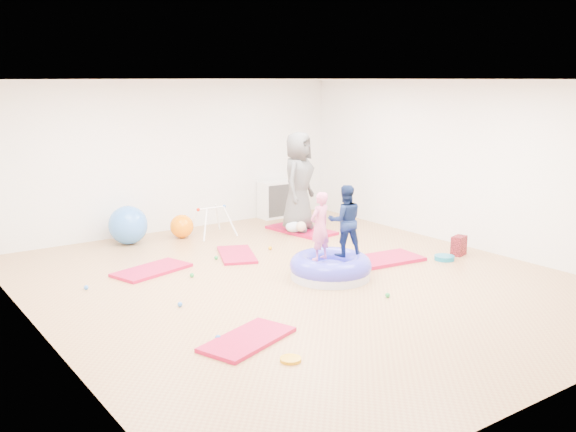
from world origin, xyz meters
TOP-DOWN VIEW (x-y plane):
  - room at (0.00, 0.00)m, footprint 7.01×8.01m
  - gym_mat_front_left at (-1.73, -1.37)m, footprint 1.22×0.89m
  - gym_mat_mid_left at (-1.51, 1.68)m, footprint 1.25×0.87m
  - gym_mat_center_back at (-0.03, 1.69)m, footprint 0.90×1.18m
  - gym_mat_right at (1.65, 0.10)m, footprint 1.39×0.80m
  - gym_mat_rear_right at (1.84, 2.45)m, footprint 0.83×1.40m
  - inflatable_cushion at (0.47, -0.09)m, footprint 1.18×1.18m
  - child_pink at (0.29, -0.07)m, footprint 0.40×0.31m
  - child_navy at (0.72, -0.10)m, footprint 0.63×0.58m
  - adult_caregiver at (1.75, 2.44)m, footprint 1.06×0.96m
  - infant at (1.59, 2.27)m, footprint 0.39×0.40m
  - ball_pit_balls at (-0.58, 0.61)m, footprint 4.84×2.96m
  - exercise_ball_blue at (-1.16, 3.46)m, footprint 0.67×0.67m
  - exercise_ball_orange at (-0.20, 3.32)m, footprint 0.42×0.42m
  - infant_play_gym at (0.28, 3.08)m, footprint 0.72×0.68m
  - cube_shelf at (2.20, 3.79)m, footprint 0.76×0.37m
  - balance_disc at (2.53, -0.42)m, footprint 0.32×0.32m
  - backpack at (2.94, -0.36)m, footprint 0.31×0.24m
  - yellow_toy at (-1.63, -2.04)m, footprint 0.22×0.22m

SIDE VIEW (x-z plane):
  - yellow_toy at x=-1.63m, z-range 0.00..0.03m
  - gym_mat_center_back at x=-0.03m, z-range 0.00..0.04m
  - gym_mat_front_left at x=-1.73m, z-range 0.00..0.05m
  - gym_mat_mid_left at x=-1.51m, z-range 0.00..0.05m
  - gym_mat_right at x=1.65m, z-range 0.00..0.06m
  - gym_mat_rear_right at x=1.84m, z-range 0.00..0.06m
  - ball_pit_balls at x=-0.58m, z-range 0.00..0.06m
  - balance_disc at x=2.53m, z-range 0.00..0.07m
  - inflatable_cushion at x=0.47m, z-range -0.04..0.33m
  - backpack at x=2.94m, z-range 0.00..0.32m
  - infant at x=1.59m, z-range 0.06..0.29m
  - exercise_ball_orange at x=-0.20m, z-range 0.00..0.42m
  - exercise_ball_blue at x=-1.16m, z-range 0.00..0.67m
  - infant_play_gym at x=0.28m, z-range 0.09..0.64m
  - cube_shelf at x=2.20m, z-range 0.00..0.76m
  - child_pink at x=0.29m, z-range 0.34..1.32m
  - child_navy at x=0.72m, z-range 0.34..1.38m
  - adult_caregiver at x=1.75m, z-range 0.06..1.88m
  - room at x=0.00m, z-range 0.00..2.80m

